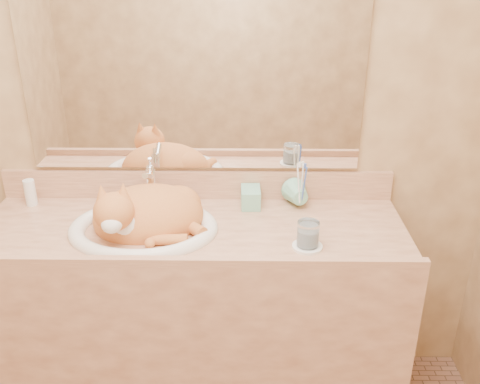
{
  "coord_description": "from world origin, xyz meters",
  "views": [
    {
      "loc": [
        0.2,
        -1.02,
        1.8
      ],
      "look_at": [
        0.18,
        0.7,
        1.01
      ],
      "focal_mm": 40.0,
      "sensor_mm": 36.0,
      "label": 1
    }
  ],
  "objects_px": {
    "soap_dispenser": "(251,193)",
    "toothbrush_cup": "(301,199)",
    "water_glass": "(308,234)",
    "sink_basin": "(142,210)",
    "vanity_counter": "(195,320)",
    "cat": "(145,212)"
  },
  "relations": [
    {
      "from": "cat",
      "to": "water_glass",
      "type": "relative_size",
      "value": 4.6
    },
    {
      "from": "water_glass",
      "to": "soap_dispenser",
      "type": "bearing_deg",
      "value": 125.54
    },
    {
      "from": "soap_dispenser",
      "to": "vanity_counter",
      "type": "bearing_deg",
      "value": -151.01
    },
    {
      "from": "soap_dispenser",
      "to": "toothbrush_cup",
      "type": "distance_m",
      "value": 0.2
    },
    {
      "from": "cat",
      "to": "soap_dispenser",
      "type": "height_order",
      "value": "cat"
    },
    {
      "from": "water_glass",
      "to": "cat",
      "type": "bearing_deg",
      "value": 167.2
    },
    {
      "from": "vanity_counter",
      "to": "water_glass",
      "type": "relative_size",
      "value": 17.78
    },
    {
      "from": "soap_dispenser",
      "to": "water_glass",
      "type": "height_order",
      "value": "soap_dispenser"
    },
    {
      "from": "vanity_counter",
      "to": "soap_dispenser",
      "type": "xyz_separation_m",
      "value": [
        0.22,
        0.13,
        0.51
      ]
    },
    {
      "from": "vanity_counter",
      "to": "toothbrush_cup",
      "type": "relative_size",
      "value": 15.5
    },
    {
      "from": "sink_basin",
      "to": "cat",
      "type": "relative_size",
      "value": 1.3
    },
    {
      "from": "toothbrush_cup",
      "to": "water_glass",
      "type": "relative_size",
      "value": 1.15
    },
    {
      "from": "soap_dispenser",
      "to": "toothbrush_cup",
      "type": "relative_size",
      "value": 1.65
    },
    {
      "from": "cat",
      "to": "vanity_counter",
      "type": "bearing_deg",
      "value": -9.87
    },
    {
      "from": "sink_basin",
      "to": "toothbrush_cup",
      "type": "distance_m",
      "value": 0.62
    },
    {
      "from": "sink_basin",
      "to": "vanity_counter",
      "type": "bearing_deg",
      "value": -2.64
    },
    {
      "from": "vanity_counter",
      "to": "toothbrush_cup",
      "type": "distance_m",
      "value": 0.65
    },
    {
      "from": "cat",
      "to": "toothbrush_cup",
      "type": "height_order",
      "value": "cat"
    },
    {
      "from": "vanity_counter",
      "to": "soap_dispenser",
      "type": "relative_size",
      "value": 9.38
    },
    {
      "from": "toothbrush_cup",
      "to": "cat",
      "type": "bearing_deg",
      "value": -165.04
    },
    {
      "from": "soap_dispenser",
      "to": "water_glass",
      "type": "xyz_separation_m",
      "value": [
        0.19,
        -0.27,
        -0.03
      ]
    },
    {
      "from": "cat",
      "to": "sink_basin",
      "type": "bearing_deg",
      "value": -123.58
    }
  ]
}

